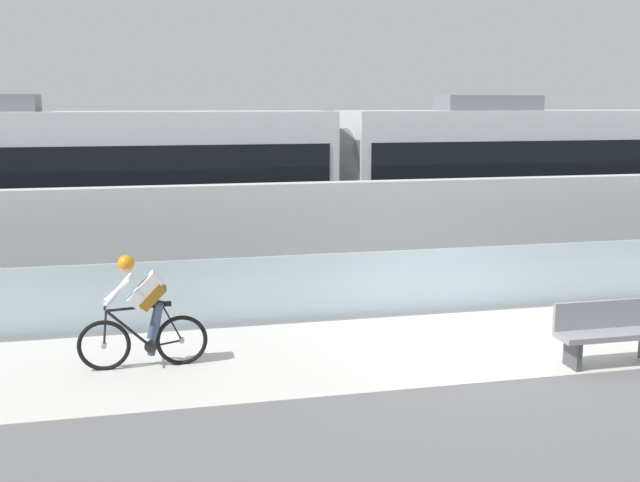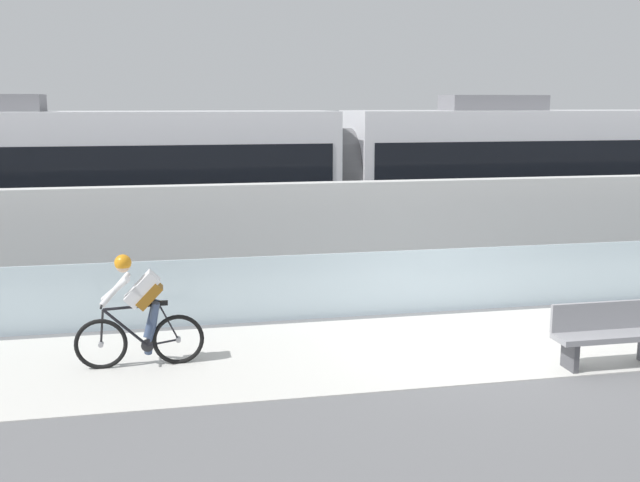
{
  "view_description": "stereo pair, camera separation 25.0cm",
  "coord_description": "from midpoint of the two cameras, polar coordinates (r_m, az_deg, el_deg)",
  "views": [
    {
      "loc": [
        -4.77,
        -10.3,
        3.64
      ],
      "look_at": [
        -1.9,
        2.35,
        1.25
      ],
      "focal_mm": 42.3,
      "sensor_mm": 36.0,
      "label": 1
    },
    {
      "loc": [
        -4.53,
        -10.35,
        3.64
      ],
      "look_at": [
        -1.9,
        2.35,
        1.25
      ],
      "focal_mm": 42.3,
      "sensor_mm": 36.0,
      "label": 2
    }
  ],
  "objects": [
    {
      "name": "cyclist_on_bike",
      "position": [
        10.72,
        -12.86,
        -5.3
      ],
      "size": [
        1.77,
        0.58,
        1.61
      ],
      "color": "black",
      "rests_on": "ground"
    },
    {
      "name": "ground_plane",
      "position": [
        11.89,
        12.04,
        -7.62
      ],
      "size": [
        200.0,
        200.0,
        0.0
      ],
      "primitive_type": "plane",
      "color": "slate"
    },
    {
      "name": "tram",
      "position": [
        17.76,
        1.91,
        4.79
      ],
      "size": [
        22.56,
        2.54,
        3.81
      ],
      "color": "silver",
      "rests_on": "ground"
    },
    {
      "name": "bench",
      "position": [
        11.36,
        21.55,
        -6.47
      ],
      "size": [
        1.6,
        0.45,
        0.89
      ],
      "color": "gray",
      "rests_on": "ground"
    },
    {
      "name": "concrete_barrier_wall",
      "position": [
        14.95,
        6.6,
        0.47
      ],
      "size": [
        32.0,
        0.36,
        2.14
      ],
      "primitive_type": "cube",
      "color": "silver",
      "rests_on": "ground"
    },
    {
      "name": "tram_rail_far",
      "position": [
        18.84,
        2.81,
        -0.7
      ],
      "size": [
        32.0,
        0.08,
        0.01
      ],
      "primitive_type": "cube",
      "color": "#595654",
      "rests_on": "ground"
    },
    {
      "name": "glass_parapet",
      "position": [
        13.39,
        8.96,
        -2.99
      ],
      "size": [
        32.0,
        0.05,
        1.12
      ],
      "primitive_type": "cube",
      "color": "silver",
      "rests_on": "ground"
    },
    {
      "name": "tram_rail_near",
      "position": [
        17.48,
        3.98,
        -1.59
      ],
      "size": [
        32.0,
        0.08,
        0.01
      ],
      "primitive_type": "cube",
      "color": "#595654",
      "rests_on": "ground"
    },
    {
      "name": "bike_path_deck",
      "position": [
        11.89,
        12.04,
        -7.59
      ],
      "size": [
        32.0,
        3.2,
        0.01
      ],
      "primitive_type": "cube",
      "color": "silver",
      "rests_on": "ground"
    }
  ]
}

